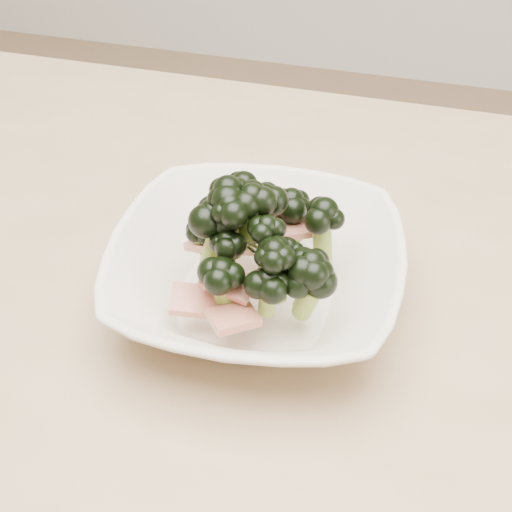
# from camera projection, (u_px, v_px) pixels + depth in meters

# --- Properties ---
(dining_table) EXTENTS (1.20, 0.80, 0.75)m
(dining_table) POSITION_uv_depth(u_px,v_px,m) (221.00, 367.00, 0.70)
(dining_table) COLOR tan
(dining_table) RESTS_ON ground
(broccoli_dish) EXTENTS (0.27, 0.27, 0.13)m
(broccoli_dish) POSITION_uv_depth(u_px,v_px,m) (257.00, 265.00, 0.61)
(broccoli_dish) COLOR beige
(broccoli_dish) RESTS_ON dining_table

